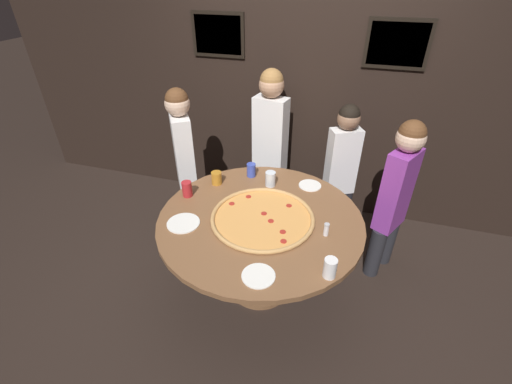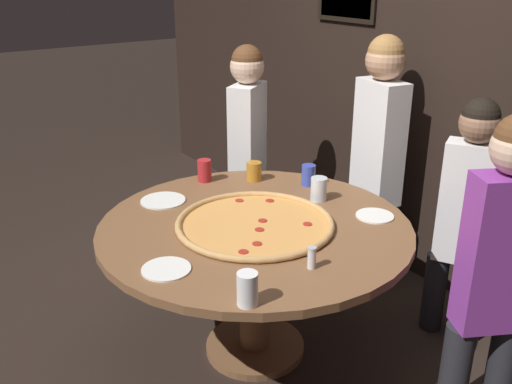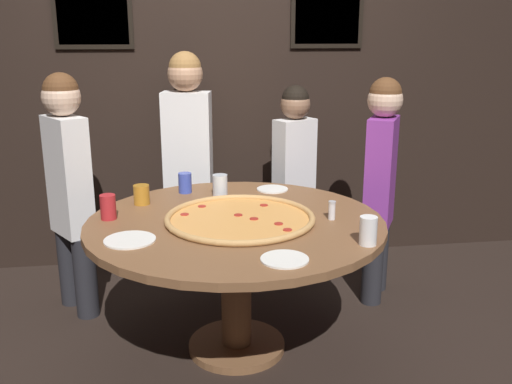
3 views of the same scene
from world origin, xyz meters
The scene contains 17 objects.
ground_plane centered at (0.00, 0.00, 0.00)m, with size 24.00×24.00×0.00m, color black.
back_wall centered at (0.00, 1.36, 1.30)m, with size 6.40×0.08×2.60m.
dining_table centered at (0.00, 0.00, 0.60)m, with size 1.52×1.52×0.74m.
giant_pizza centered at (0.02, -0.02, 0.75)m, with size 0.77×0.77×0.03m.
drink_cup_by_shaker centered at (-0.49, 0.35, 0.79)m, with size 0.09×0.09×0.11m, color #BC7A23.
drink_cup_centre_back centered at (-0.64, 0.11, 0.80)m, with size 0.08×0.08×0.13m, color #B22328.
drink_cup_front_edge centered at (-0.24, 0.55, 0.80)m, with size 0.08×0.08×0.12m, color #384CB7.
drink_cup_near_left centered at (0.55, -0.43, 0.81)m, with size 0.08×0.08×0.13m, color white.
drink_cup_beside_pizza centered at (-0.04, 0.45, 0.80)m, with size 0.09×0.09×0.13m, color silver.
white_plate_right_side centered at (0.15, -0.56, 0.74)m, with size 0.21×0.21×0.01m, color white.
white_plate_left_side centered at (-0.51, -0.23, 0.74)m, with size 0.24×0.24×0.01m, color white.
white_plate_far_back centered at (0.28, 0.53, 0.74)m, with size 0.19×0.19×0.01m, color white.
condiment_shaker centered at (0.49, -0.06, 0.79)m, with size 0.04×0.04×0.10m.
diner_far_left centered at (-0.21, 1.08, 0.88)m, with size 0.40×0.23×1.54m.
diner_centre_back centered at (0.96, 0.53, 0.80)m, with size 0.28×0.37×1.41m.
diner_far_right centered at (0.51, 0.97, 0.75)m, with size 0.35×0.26×1.33m.
diner_side_right centered at (-0.92, 0.60, 0.82)m, with size 0.31×0.37×1.45m.
Camera 1 is at (0.54, -1.93, 2.30)m, focal length 24.00 mm.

